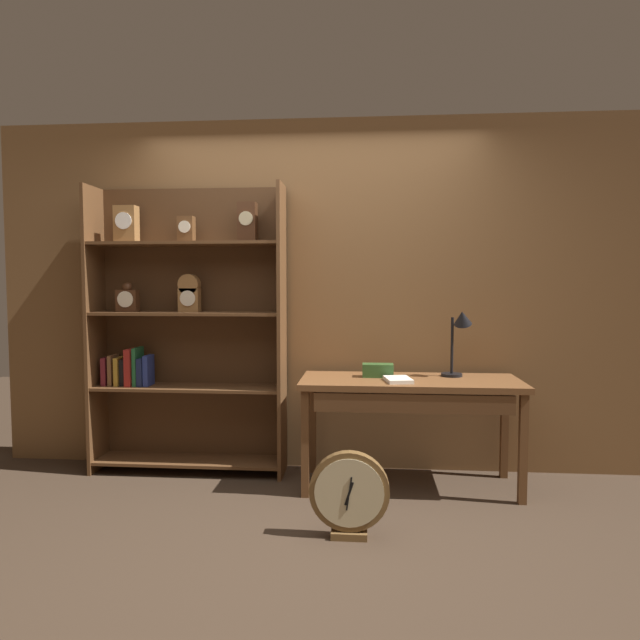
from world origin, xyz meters
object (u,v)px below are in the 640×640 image
at_px(workbench, 410,392).
at_px(desk_lamp, 459,332).
at_px(round_clock_large, 349,494).
at_px(open_repair_manual, 398,380).
at_px(bookshelf, 184,329).
at_px(toolbox_small, 378,370).

relative_size(workbench, desk_lamp, 3.07).
bearing_deg(round_clock_large, open_repair_manual, 67.09).
xyz_separation_m(workbench, desk_lamp, (0.34, 0.13, 0.40)).
bearing_deg(bookshelf, round_clock_large, -39.18).
bearing_deg(bookshelf, toolbox_small, -5.91).
bearing_deg(desk_lamp, open_repair_manual, -153.81).
bearing_deg(workbench, desk_lamp, 21.13).
bearing_deg(desk_lamp, workbench, -158.87).
bearing_deg(round_clock_large, desk_lamp, 51.59).
height_order(desk_lamp, open_repair_manual, desk_lamp).
bearing_deg(bookshelf, open_repair_manual, -11.64).
relative_size(bookshelf, workbench, 1.42).
bearing_deg(workbench, round_clock_large, -116.18).
bearing_deg(workbench, bookshelf, 171.63).
distance_m(bookshelf, desk_lamp, 1.98).
bearing_deg(round_clock_large, bookshelf, 140.82).
relative_size(desk_lamp, toolbox_small, 2.27).
xyz_separation_m(workbench, open_repair_manual, (-0.09, -0.08, 0.10)).
distance_m(toolbox_small, round_clock_large, 1.05).
xyz_separation_m(bookshelf, open_repair_manual, (1.55, -0.32, -0.30)).
height_order(toolbox_small, round_clock_large, toolbox_small).
distance_m(desk_lamp, round_clock_large, 1.42).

